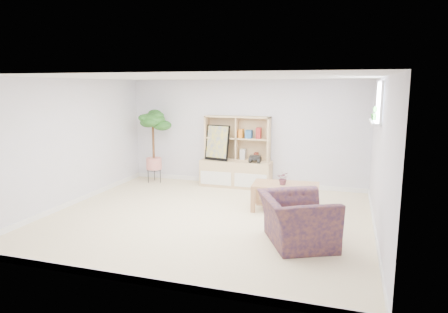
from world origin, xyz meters
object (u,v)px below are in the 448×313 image
(coffee_table, at_px, (285,197))
(floor_tree, at_px, (153,146))
(storage_unit, at_px, (236,152))
(armchair, at_px, (297,216))

(coffee_table, xyz_separation_m, floor_tree, (-3.31, 1.22, 0.61))
(storage_unit, bearing_deg, armchair, -59.40)
(floor_tree, xyz_separation_m, armchair, (3.71, -2.76, -0.45))
(coffee_table, relative_size, floor_tree, 0.70)
(storage_unit, relative_size, floor_tree, 0.93)
(armchair, bearing_deg, floor_tree, 27.94)
(storage_unit, xyz_separation_m, coffee_table, (1.35, -1.41, -0.55))
(coffee_table, distance_m, floor_tree, 3.58)
(floor_tree, distance_m, armchair, 4.65)
(storage_unit, height_order, floor_tree, floor_tree)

